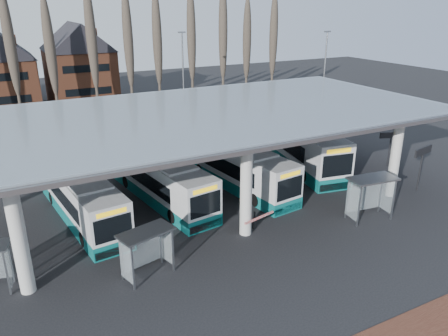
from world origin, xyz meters
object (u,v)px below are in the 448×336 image
bus_2 (236,166)px  bus_3 (295,143)px  bus_1 (160,179)px  bus_0 (81,197)px  shelter_1 (145,243)px  shelter_2 (370,188)px

bus_2 → bus_3: size_ratio=0.87×
bus_1 → bus_3: 12.99m
bus_0 → bus_3: (18.27, 2.21, 0.26)m
shelter_1 → shelter_2: shelter_2 is taller
bus_3 → shelter_1: 19.48m
bus_0 → bus_1: bus_1 is taller
shelter_1 → bus_1: bearing=51.1°
bus_0 → shelter_2: size_ratio=3.56×
bus_2 → bus_3: 7.29m
bus_1 → shelter_1: size_ratio=3.92×
bus_1 → shelter_1: 9.20m
bus_3 → shelter_2: (-2.16, -10.69, 0.32)m
bus_0 → shelter_1: bearing=-85.0°
bus_0 → bus_2: bus_2 is taller
shelter_1 → bus_0: bearing=86.9°
bus_1 → shelter_1: bus_1 is taller
bus_3 → shelter_1: size_ratio=4.52×
bus_1 → shelter_2: size_ratio=3.66×
bus_0 → bus_1: bearing=-2.3°
shelter_2 → bus_2: bearing=126.3°
bus_3 → shelter_2: bus_3 is taller
shelter_2 → bus_1: bearing=147.2°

